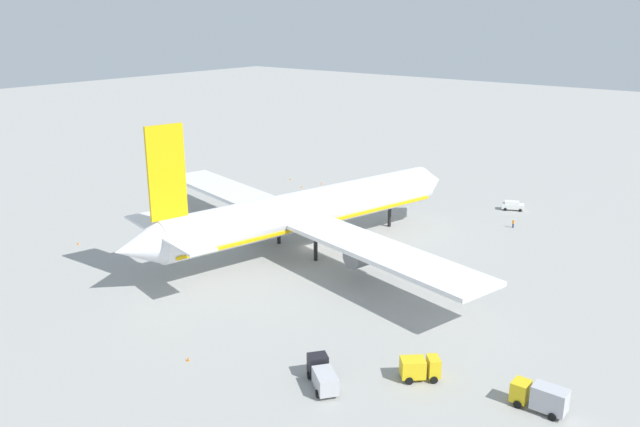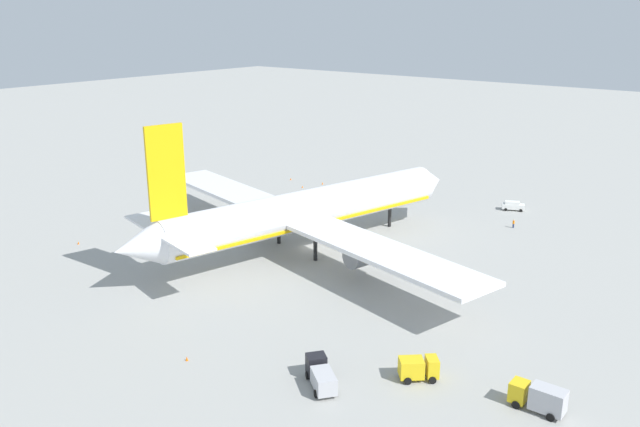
{
  "view_description": "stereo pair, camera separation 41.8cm",
  "coord_description": "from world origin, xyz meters",
  "views": [
    {
      "loc": [
        -86.32,
        -70.69,
        41.06
      ],
      "look_at": [
        5.73,
        2.06,
        4.8
      ],
      "focal_mm": 36.59,
      "sensor_mm": 36.0,
      "label": 1
    },
    {
      "loc": [
        -86.06,
        -71.02,
        41.06
      ],
      "look_at": [
        5.73,
        2.06,
        4.8
      ],
      "focal_mm": 36.59,
      "sensor_mm": 36.0,
      "label": 2
    }
  ],
  "objects": [
    {
      "name": "service_truck_0",
      "position": [
        -26.39,
        -38.16,
        1.5
      ],
      "size": [
        4.64,
        4.8,
        2.71
      ],
      "color": "yellow",
      "rests_on": "ground"
    },
    {
      "name": "traffic_cone_4",
      "position": [
        37.58,
        26.64,
        0.28
      ],
      "size": [
        0.36,
        0.36,
        0.55
      ],
      "primitive_type": "cone",
      "color": "orange",
      "rests_on": "ground"
    },
    {
      "name": "ground_plane",
      "position": [
        0.0,
        0.0,
        0.0
      ],
      "size": [
        600.0,
        600.0,
        0.0
      ],
      "primitive_type": "plane",
      "color": "#9E9E99"
    },
    {
      "name": "traffic_cone_1",
      "position": [
        -25.1,
        34.77,
        0.28
      ],
      "size": [
        0.36,
        0.36,
        0.55
      ],
      "primitive_type": "cone",
      "color": "orange",
      "rests_on": "ground"
    },
    {
      "name": "service_truck_2",
      "position": [
        -23.87,
        -51.52,
        1.66
      ],
      "size": [
        2.52,
        5.89,
        3.06
      ],
      "color": "yellow",
      "rests_on": "ground"
    },
    {
      "name": "baggage_cart_0",
      "position": [
        51.24,
        17.64,
        0.27
      ],
      "size": [
        3.29,
        2.45,
        0.4
      ],
      "color": "gray",
      "rests_on": "ground"
    },
    {
      "name": "airliner",
      "position": [
        -1.22,
        0.23,
        7.25
      ],
      "size": [
        70.13,
        82.28,
        25.37
      ],
      "color": "white",
      "rests_on": "ground"
    },
    {
      "name": "traffic_cone_2",
      "position": [
        32.0,
        28.5,
        0.28
      ],
      "size": [
        0.36,
        0.36,
        0.55
      ],
      "primitive_type": "cone",
      "color": "orange",
      "rests_on": "ground"
    },
    {
      "name": "service_truck_1",
      "position": [
        -34.64,
        -30.19,
        1.47
      ],
      "size": [
        5.51,
        6.32,
        2.82
      ],
      "color": "black",
      "rests_on": "ground"
    },
    {
      "name": "service_van",
      "position": [
        45.86,
        -19.5,
        1.03
      ],
      "size": [
        3.69,
        5.05,
        1.97
      ],
      "color": "white",
      "rests_on": "ground"
    },
    {
      "name": "traffic_cone_0",
      "position": [
        36.0,
        35.75,
        0.28
      ],
      "size": [
        0.36,
        0.36,
        0.55
      ],
      "primitive_type": "cone",
      "color": "orange",
      "rests_on": "ground"
    },
    {
      "name": "ground_worker_1",
      "position": [
        34.32,
        -24.44,
        0.87
      ],
      "size": [
        0.52,
        0.52,
        1.72
      ],
      "color": "navy",
      "rests_on": "ground"
    },
    {
      "name": "traffic_cone_3",
      "position": [
        -40.47,
        -13.72,
        0.28
      ],
      "size": [
        0.36,
        0.36,
        0.55
      ],
      "primitive_type": "cone",
      "color": "orange",
      "rests_on": "ground"
    }
  ]
}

